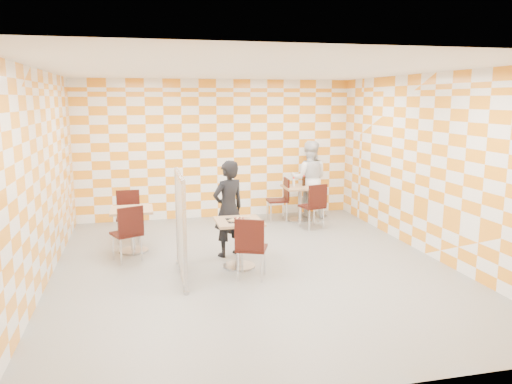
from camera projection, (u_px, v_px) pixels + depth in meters
room_shell at (245, 167)px, 8.03m from camera, size 7.00×7.00×7.00m
main_table at (239, 235)px, 7.69m from camera, size 0.70×0.70×0.75m
second_table at (300, 197)px, 10.65m from camera, size 0.70×0.70×0.75m
empty_table at (132, 223)px, 8.48m from camera, size 0.70×0.70×0.75m
chair_main_front at (251, 244)px, 7.12m from camera, size 0.55×0.56×0.92m
chair_second_front at (315, 203)px, 9.94m from camera, size 0.51×0.52×0.92m
chair_second_side at (282, 196)px, 10.63m from camera, size 0.46×0.45×0.92m
chair_empty_near at (128, 229)px, 7.91m from camera, size 0.56×0.56×0.92m
chair_empty_far at (128, 211)px, 9.17m from camera, size 0.42×0.43×0.92m
partition at (181, 226)px, 7.16m from camera, size 0.08×1.38×1.55m
man_dark at (228, 209)px, 8.21m from camera, size 0.69×0.59×1.60m
man_white at (309, 179)px, 10.99m from camera, size 0.98×0.86×1.69m
pizza_on_foil at (239, 219)px, 7.62m from camera, size 0.40×0.40×0.04m
sport_bottle at (294, 182)px, 10.62m from camera, size 0.06×0.06×0.20m
soda_bottle at (304, 181)px, 10.67m from camera, size 0.07×0.07×0.23m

